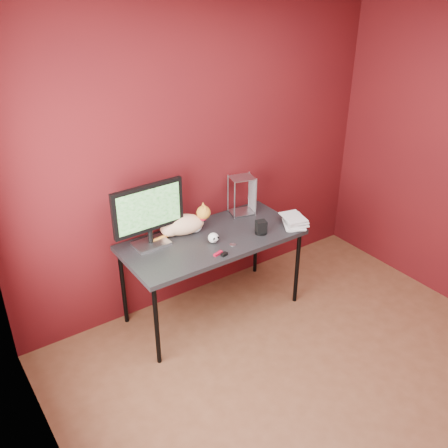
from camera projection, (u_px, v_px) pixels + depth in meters
room at (363, 222)px, 2.86m from camera, size 3.52×3.52×2.61m
desk at (212, 243)px, 4.14m from camera, size 1.50×0.70×0.75m
monitor at (149, 212)px, 3.87m from camera, size 0.60×0.20×0.52m
cat at (183, 224)px, 4.14m from camera, size 0.54×0.29×0.25m
skull_mug at (213, 238)px, 4.02m from camera, size 0.09×0.09×0.08m
speaker at (261, 228)px, 4.15m from camera, size 0.10×0.10×0.12m
book_stack at (287, 175)px, 4.08m from camera, size 0.27×0.29×0.93m
wire_rack at (242, 195)px, 4.44m from camera, size 0.24×0.21×0.35m
pocket_knife at (218, 254)px, 3.87m from camera, size 0.09×0.05×0.02m
black_gadget at (224, 254)px, 3.86m from camera, size 0.06×0.04×0.02m
washer at (233, 245)px, 4.01m from camera, size 0.05×0.05×0.00m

